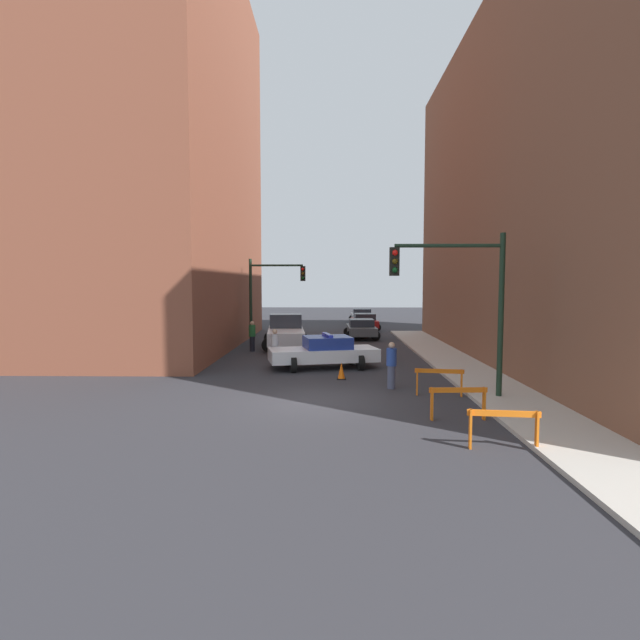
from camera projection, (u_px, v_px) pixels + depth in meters
name	position (u px, v px, depth m)	size (l,w,h in m)	color
ground_plane	(315.00, 401.00, 15.84)	(120.00, 120.00, 0.00)	#2D2D33
sidewalk_right	(512.00, 400.00, 15.70)	(2.40, 44.00, 0.12)	#B2ADA3
building_corner_left	(118.00, 153.00, 29.20)	(14.00, 20.00, 22.65)	brown
building_right	(612.00, 184.00, 22.91)	(12.00, 28.00, 16.58)	brown
traffic_light_near	(465.00, 290.00, 15.81)	(3.64, 0.35, 5.20)	black
traffic_light_far	(268.00, 289.00, 30.35)	(3.44, 0.35, 5.20)	black
police_car	(324.00, 352.00, 21.88)	(5.00, 3.01, 1.52)	white
white_truck	(286.00, 332.00, 28.84)	(2.97, 5.57, 1.90)	silver
parked_car_near	(361.00, 328.00, 33.64)	(2.33, 4.33, 1.31)	#474C51
parked_car_mid	(364.00, 321.00, 39.68)	(2.41, 4.38, 1.31)	maroon
parked_car_far	(362.00, 316.00, 46.68)	(2.30, 4.31, 1.31)	silver
pedestrian_crossing	(275.00, 347.00, 22.56)	(0.44, 0.44, 1.66)	#474C66
pedestrian_corner	(252.00, 336.00, 27.25)	(0.51, 0.51, 1.66)	black
pedestrian_sidewalk	(391.00, 365.00, 17.64)	(0.40, 0.40, 1.66)	#474C66
barrier_front	(504.00, 423.00, 11.17)	(1.60, 0.32, 0.90)	orange
barrier_mid	(458.00, 398.00, 13.61)	(1.60, 0.23, 0.90)	orange
barrier_back	(439.00, 377.00, 16.52)	(1.59, 0.37, 0.90)	orange
traffic_cone	(341.00, 371.00, 19.39)	(0.36, 0.36, 0.66)	black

